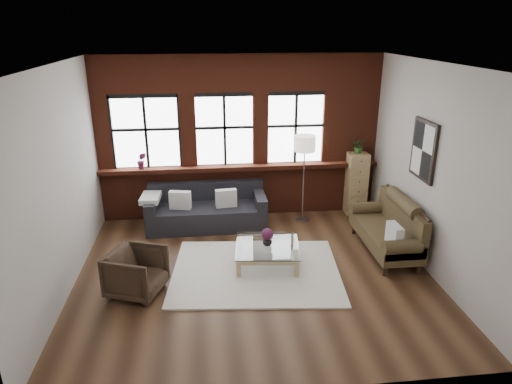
{
  "coord_description": "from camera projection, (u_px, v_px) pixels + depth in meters",
  "views": [
    {
      "loc": [
        -0.7,
        -6.28,
        3.72
      ],
      "look_at": [
        0.1,
        0.6,
        1.15
      ],
      "focal_mm": 32.0,
      "sensor_mm": 36.0,
      "label": 1
    }
  ],
  "objects": [
    {
      "name": "vintage_settee",
      "position": [
        385.0,
        226.0,
        7.74
      ],
      "size": [
        0.8,
        1.79,
        0.96
      ],
      "primitive_type": null,
      "color": "#43361F",
      "rests_on": "floor"
    },
    {
      "name": "wall_left",
      "position": [
        59.0,
        185.0,
        6.37
      ],
      "size": [
        0.0,
        5.0,
        5.0
      ],
      "primitive_type": "plane",
      "rotation": [
        1.57,
        0.0,
        1.57
      ],
      "color": "#B6B1A9",
      "rests_on": "ground"
    },
    {
      "name": "window_right",
      "position": [
        295.0,
        129.0,
        9.01
      ],
      "size": [
        1.38,
        0.1,
        1.5
      ],
      "primitive_type": null,
      "color": "black",
      "rests_on": "brick_backwall"
    },
    {
      "name": "sill_ledge",
      "position": [
        241.0,
        167.0,
        9.05
      ],
      "size": [
        5.5,
        0.3,
        0.08
      ],
      "primitive_type": "cube",
      "color": "maroon",
      "rests_on": "brick_backwall"
    },
    {
      "name": "window_left",
      "position": [
        146.0,
        133.0,
        8.7
      ],
      "size": [
        1.38,
        0.1,
        1.5
      ],
      "primitive_type": null,
      "color": "black",
      "rests_on": "brick_backwall"
    },
    {
      "name": "ceiling",
      "position": [
        254.0,
        65.0,
        6.11
      ],
      "size": [
        5.5,
        5.5,
        0.0
      ],
      "primitive_type": "plane",
      "rotation": [
        3.14,
        0.0,
        0.0
      ],
      "color": "white",
      "rests_on": "ground"
    },
    {
      "name": "floor",
      "position": [
        254.0,
        273.0,
        7.22
      ],
      "size": [
        5.5,
        5.5,
        0.0
      ],
      "primitive_type": "plane",
      "color": "#3C2516",
      "rests_on": "ground"
    },
    {
      "name": "shag_rug",
      "position": [
        256.0,
        271.0,
        7.26
      ],
      "size": [
        2.82,
        2.32,
        0.03
      ],
      "primitive_type": "cube",
      "rotation": [
        0.0,
        0.0,
        -0.1
      ],
      "color": "silver",
      "rests_on": "floor"
    },
    {
      "name": "sill_plant",
      "position": [
        142.0,
        161.0,
        8.74
      ],
      "size": [
        0.19,
        0.16,
        0.33
      ],
      "primitive_type": "imported",
      "rotation": [
        0.0,
        0.0,
        -0.05
      ],
      "color": "#5B1F42",
      "rests_on": "sill_ledge"
    },
    {
      "name": "pillow_a",
      "position": [
        180.0,
        200.0,
        8.56
      ],
      "size": [
        0.42,
        0.22,
        0.34
      ],
      "primitive_type": "cube",
      "rotation": [
        0.0,
        0.0,
        -0.21
      ],
      "color": "silver",
      "rests_on": "dark_sofa"
    },
    {
      "name": "vase",
      "position": [
        267.0,
        241.0,
        7.37
      ],
      "size": [
        0.19,
        0.19,
        0.16
      ],
      "primitive_type": "imported",
      "rotation": [
        0.0,
        0.0,
        -0.29
      ],
      "color": "#B2B2B2",
      "rests_on": "coffee_table"
    },
    {
      "name": "wall_right",
      "position": [
        433.0,
        171.0,
        6.96
      ],
      "size": [
        0.0,
        5.0,
        5.0
      ],
      "primitive_type": "plane",
      "rotation": [
        1.57,
        0.0,
        -1.57
      ],
      "color": "#B6B1A9",
      "rests_on": "ground"
    },
    {
      "name": "wall_back",
      "position": [
        240.0,
        138.0,
        8.99
      ],
      "size": [
        5.5,
        0.0,
        5.5
      ],
      "primitive_type": "plane",
      "rotation": [
        1.57,
        0.0,
        0.0
      ],
      "color": "#B6B1A9",
      "rests_on": "ground"
    },
    {
      "name": "armchair",
      "position": [
        136.0,
        272.0,
        6.59
      ],
      "size": [
        0.95,
        0.94,
        0.68
      ],
      "primitive_type": "imported",
      "rotation": [
        0.0,
        0.0,
        1.21
      ],
      "color": "#2E2117",
      "rests_on": "floor"
    },
    {
      "name": "dark_sofa",
      "position": [
        206.0,
        206.0,
        8.77
      ],
      "size": [
        2.27,
        0.92,
        0.82
      ],
      "primitive_type": null,
      "color": "black",
      "rests_on": "floor"
    },
    {
      "name": "brick_backwall",
      "position": [
        240.0,
        138.0,
        8.94
      ],
      "size": [
        5.5,
        0.12,
        3.2
      ],
      "primitive_type": null,
      "color": "maroon",
      "rests_on": "floor"
    },
    {
      "name": "wall_poster",
      "position": [
        424.0,
        150.0,
        7.15
      ],
      "size": [
        0.05,
        0.74,
        0.94
      ],
      "primitive_type": null,
      "color": "black",
      "rests_on": "wall_right"
    },
    {
      "name": "floor_lamp",
      "position": [
        304.0,
        175.0,
        8.88
      ],
      "size": [
        0.4,
        0.4,
        1.88
      ],
      "primitive_type": null,
      "color": "#A5A5A8",
      "rests_on": "floor"
    },
    {
      "name": "window_mid",
      "position": [
        225.0,
        131.0,
        8.86
      ],
      "size": [
        1.38,
        0.1,
        1.5
      ],
      "primitive_type": null,
      "color": "black",
      "rests_on": "brick_backwall"
    },
    {
      "name": "pillow_b",
      "position": [
        226.0,
        198.0,
        8.65
      ],
      "size": [
        0.41,
        0.18,
        0.34
      ],
      "primitive_type": "cube",
      "rotation": [
        0.0,
        0.0,
        0.1
      ],
      "color": "silver",
      "rests_on": "dark_sofa"
    },
    {
      "name": "potted_plant_top",
      "position": [
        359.0,
        146.0,
        9.06
      ],
      "size": [
        0.32,
        0.29,
        0.31
      ],
      "primitive_type": "imported",
      "rotation": [
        0.0,
        0.0,
        -0.2
      ],
      "color": "#2D5923",
      "rests_on": "drawer_chest"
    },
    {
      "name": "pillow_settee",
      "position": [
        394.0,
        235.0,
        7.18
      ],
      "size": [
        0.15,
        0.38,
        0.34
      ],
      "primitive_type": "cube",
      "rotation": [
        0.0,
        0.0,
        0.03
      ],
      "color": "silver",
      "rests_on": "vintage_settee"
    },
    {
      "name": "wall_front",
      "position": [
        283.0,
        261.0,
        4.34
      ],
      "size": [
        5.5,
        0.0,
        5.5
      ],
      "primitive_type": "plane",
      "rotation": [
        -1.57,
        0.0,
        0.0
      ],
      "color": "#B6B1A9",
      "rests_on": "ground"
    },
    {
      "name": "flowers",
      "position": [
        267.0,
        234.0,
        7.33
      ],
      "size": [
        0.19,
        0.19,
        0.19
      ],
      "primitive_type": "sphere",
      "color": "#5B1F42",
      "rests_on": "vase"
    },
    {
      "name": "drawer_chest",
      "position": [
        356.0,
        183.0,
        9.34
      ],
      "size": [
        0.39,
        0.39,
        1.28
      ],
      "primitive_type": "cube",
      "color": "tan",
      "rests_on": "floor"
    },
    {
      "name": "coffee_table",
      "position": [
        267.0,
        255.0,
        7.46
      ],
      "size": [
        1.14,
        1.14,
        0.35
      ],
      "primitive_type": null,
      "rotation": [
        0.0,
        0.0,
        -0.12
      ],
      "color": "tan",
      "rests_on": "shag_rug"
    }
  ]
}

